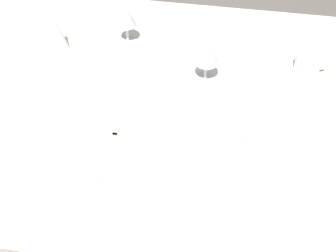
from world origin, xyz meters
TOP-DOWN VIEW (x-y plane):
  - ground_plane at (0.00, 0.00)m, footprint 6.00×6.00m
  - dining_table at (0.00, 0.00)m, footprint 1.80×1.11m
  - dinner_plate at (-0.02, -0.24)m, footprint 0.24×0.24m
  - fork_outer at (-0.17, -0.22)m, footprint 0.03×0.21m
  - dinner_knife at (0.13, -0.24)m, footprint 0.03×0.22m
  - spoon_soup at (0.16, -0.20)m, footprint 0.03×0.21m
  - spoon_dessert at (0.19, -0.20)m, footprint 0.03×0.21m
  - spoon_tea at (0.22, -0.21)m, footprint 0.03×0.23m
  - saucer_left at (0.38, 0.20)m, footprint 0.13×0.13m
  - coffee_cup_left at (0.38, 0.20)m, footprint 0.11×0.08m
  - wine_glass_centre at (0.06, 0.11)m, footprint 0.08×0.08m
  - wine_glass_left at (-0.23, 0.27)m, footprint 0.07×0.07m
  - napkin_folded at (-0.45, 0.19)m, footprint 0.07×0.07m

SIDE VIEW (x-z plane):
  - ground_plane at x=0.00m, z-range 0.00..0.00m
  - dining_table at x=0.00m, z-range 0.29..1.03m
  - fork_outer at x=-0.17m, z-range 0.74..0.74m
  - dinner_knife at x=0.13m, z-range 0.74..0.74m
  - spoon_dessert at x=0.19m, z-range 0.74..0.75m
  - spoon_tea at x=0.22m, z-range 0.74..0.75m
  - spoon_soup at x=0.16m, z-range 0.74..0.75m
  - saucer_left at x=0.38m, z-range 0.74..0.75m
  - dinner_plate at x=-0.02m, z-range 0.74..0.76m
  - coffee_cup_left at x=0.38m, z-range 0.75..0.82m
  - napkin_folded at x=-0.45m, z-range 0.74..0.88m
  - wine_glass_centre at x=0.06m, z-range 0.77..0.91m
  - wine_glass_left at x=-0.23m, z-range 0.77..0.91m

